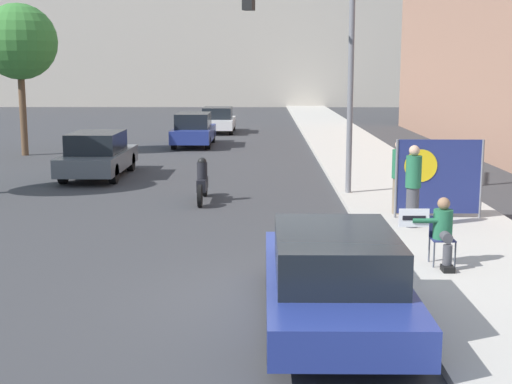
% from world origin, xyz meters
% --- Properties ---
extents(ground_plane, '(160.00, 160.00, 0.00)m').
position_xyz_m(ground_plane, '(0.00, 0.00, 0.00)').
color(ground_plane, '#38383A').
extents(sidewalk_curb, '(3.62, 90.00, 0.12)m').
position_xyz_m(sidewalk_curb, '(3.55, 15.00, 0.06)').
color(sidewalk_curb, '#B7B2A8').
rests_on(sidewalk_curb, ground_plane).
extents(seated_protester, '(1.00, 0.77, 1.21)m').
position_xyz_m(seated_protester, '(2.77, 1.64, 0.78)').
color(seated_protester, '#474C56').
rests_on(seated_protester, sidewalk_curb).
extents(jogger_on_sidewalk, '(0.34, 0.34, 1.81)m').
position_xyz_m(jogger_on_sidewalk, '(2.89, 4.78, 1.05)').
color(jogger_on_sidewalk, '#424247').
rests_on(jogger_on_sidewalk, sidewalk_curb).
extents(pedestrian_behind, '(0.34, 0.34, 1.77)m').
position_xyz_m(pedestrian_behind, '(2.86, 6.26, 1.03)').
color(pedestrian_behind, '#756651').
rests_on(pedestrian_behind, sidewalk_curb).
extents(protest_banner, '(2.04, 0.06, 1.83)m').
position_xyz_m(protest_banner, '(3.68, 5.78, 1.09)').
color(protest_banner, slate).
rests_on(protest_banner, sidewalk_curb).
extents(traffic_light_pole, '(3.09, 2.86, 6.21)m').
position_xyz_m(traffic_light_pole, '(0.99, 9.54, 4.30)').
color(traffic_light_pole, slate).
rests_on(traffic_light_pole, sidewalk_curb).
extents(parked_car_curbside, '(1.90, 4.79, 1.36)m').
position_xyz_m(parked_car_curbside, '(0.62, -0.95, 0.69)').
color(parked_car_curbside, navy).
rests_on(parked_car_curbside, ground_plane).
extents(car_on_road_nearest, '(1.82, 4.67, 1.51)m').
position_xyz_m(car_on_road_nearest, '(-5.89, 12.85, 0.75)').
color(car_on_road_nearest, '#565B60').
rests_on(car_on_road_nearest, ground_plane).
extents(car_on_road_midblock, '(1.75, 4.68, 1.55)m').
position_xyz_m(car_on_road_midblock, '(-3.65, 22.58, 0.76)').
color(car_on_road_midblock, navy).
rests_on(car_on_road_midblock, ground_plane).
extents(car_on_road_distant, '(1.83, 4.39, 1.44)m').
position_xyz_m(car_on_road_distant, '(-2.98, 29.73, 0.72)').
color(car_on_road_distant, white).
rests_on(car_on_road_distant, ground_plane).
extents(motorcycle_on_road, '(0.28, 2.24, 1.21)m').
position_xyz_m(motorcycle_on_road, '(-2.04, 8.42, 0.53)').
color(motorcycle_on_road, black).
rests_on(motorcycle_on_road, ground_plane).
extents(street_tree_midblock, '(3.08, 3.08, 6.20)m').
position_xyz_m(street_tree_midblock, '(-10.36, 18.89, 4.63)').
color(street_tree_midblock, brown).
rests_on(street_tree_midblock, ground_plane).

